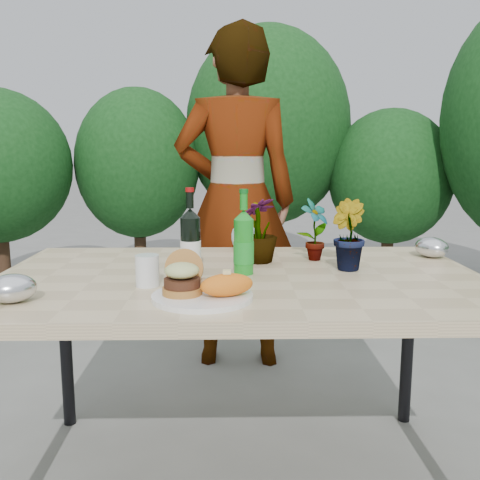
{
  "coord_description": "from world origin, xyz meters",
  "views": [
    {
      "loc": [
        -0.03,
        -1.72,
        1.16
      ],
      "look_at": [
        0.0,
        -0.08,
        0.88
      ],
      "focal_mm": 40.0,
      "sensor_mm": 36.0,
      "label": 1
    }
  ],
  "objects_px": {
    "dinner_plate": "(202,297)",
    "person": "(236,201)",
    "wine_bottle": "(191,243)",
    "patio_table": "(240,292)"
  },
  "relations": [
    {
      "from": "dinner_plate",
      "to": "person",
      "type": "xyz_separation_m",
      "value": [
        0.11,
        1.4,
        0.13
      ]
    },
    {
      "from": "dinner_plate",
      "to": "wine_bottle",
      "type": "relative_size",
      "value": 0.98
    },
    {
      "from": "dinner_plate",
      "to": "person",
      "type": "relative_size",
      "value": 0.16
    },
    {
      "from": "dinner_plate",
      "to": "person",
      "type": "height_order",
      "value": "person"
    },
    {
      "from": "wine_bottle",
      "to": "person",
      "type": "relative_size",
      "value": 0.16
    },
    {
      "from": "dinner_plate",
      "to": "wine_bottle",
      "type": "height_order",
      "value": "wine_bottle"
    },
    {
      "from": "wine_bottle",
      "to": "person",
      "type": "height_order",
      "value": "person"
    },
    {
      "from": "patio_table",
      "to": "person",
      "type": "relative_size",
      "value": 0.9
    },
    {
      "from": "patio_table",
      "to": "wine_bottle",
      "type": "relative_size",
      "value": 5.59
    },
    {
      "from": "person",
      "to": "patio_table",
      "type": "bearing_deg",
      "value": 89.66
    }
  ]
}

